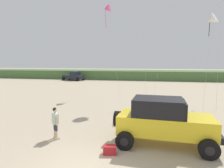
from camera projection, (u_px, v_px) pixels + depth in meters
ground_plane at (80, 167)px, 7.27m from camera, size 220.00×220.00×0.00m
dune_ridge at (128, 75)px, 46.35m from camera, size 90.00×9.55×2.00m
jeep at (163, 120)px, 9.17m from camera, size 4.91×2.60×2.26m
person_watching at (55, 121)px, 9.88m from camera, size 0.47×0.49×1.67m
cooler_box at (110, 150)px, 8.30m from camera, size 0.61×0.45×0.38m
distant_pickup at (74, 76)px, 41.78m from camera, size 4.92×3.36×1.98m
kite_white_parafoil at (211, 20)px, 18.71m from camera, size 2.51×6.00×8.77m
kite_purple_stunt at (107, 9)px, 23.10m from camera, size 2.93×4.85×10.88m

